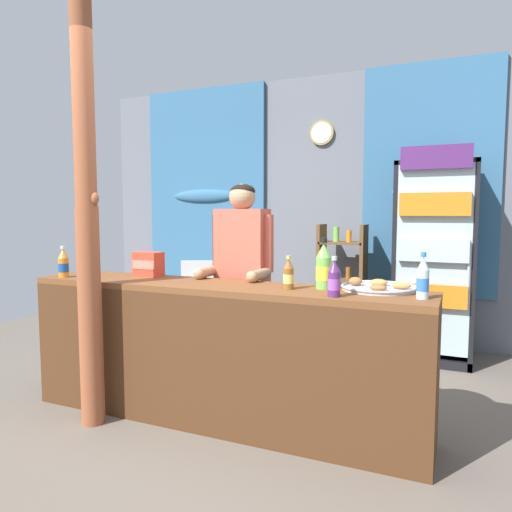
{
  "coord_description": "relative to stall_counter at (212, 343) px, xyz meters",
  "views": [
    {
      "loc": [
        1.57,
        -2.23,
        1.38
      ],
      "look_at": [
        0.25,
        0.79,
        1.08
      ],
      "focal_mm": 33.23,
      "sensor_mm": 36.0,
      "label": 1
    }
  ],
  "objects": [
    {
      "name": "ground_plane",
      "position": [
        -0.13,
        0.78,
        -0.55
      ],
      "size": [
        7.44,
        7.44,
        0.0
      ],
      "primitive_type": "plane",
      "color": "#665B51"
    },
    {
      "name": "back_wall_curtained",
      "position": [
        -0.15,
        2.54,
        0.91
      ],
      "size": [
        5.17,
        0.22,
        2.86
      ],
      "color": "slate",
      "rests_on": "ground"
    },
    {
      "name": "stall_counter",
      "position": [
        0.0,
        0.0,
        0.0
      ],
      "size": [
        2.69,
        0.49,
        0.92
      ],
      "color": "brown",
      "rests_on": "ground"
    },
    {
      "name": "timber_post",
      "position": [
        -0.75,
        -0.27,
        0.81
      ],
      "size": [
        0.17,
        0.15,
        2.84
      ],
      "color": "#995133",
      "rests_on": "ground"
    },
    {
      "name": "drink_fridge",
      "position": [
        1.21,
        2.04,
        0.51
      ],
      "size": [
        0.7,
        0.63,
        1.95
      ],
      "color": "black",
      "rests_on": "ground"
    },
    {
      "name": "bottle_shelf_rack",
      "position": [
        0.32,
        2.19,
        0.1
      ],
      "size": [
        0.48,
        0.28,
        1.26
      ],
      "color": "brown",
      "rests_on": "ground"
    },
    {
      "name": "plastic_lawn_chair",
      "position": [
        -1.13,
        1.77,
        -0.06
      ],
      "size": [
        0.59,
        0.59,
        0.86
      ],
      "color": "silver",
      "rests_on": "ground"
    },
    {
      "name": "shopkeeper",
      "position": [
        -0.03,
        0.51,
        0.44
      ],
      "size": [
        0.48,
        0.42,
        1.59
      ],
      "color": "#28282D",
      "rests_on": "ground"
    },
    {
      "name": "soda_bottle_lime_soda",
      "position": [
        0.67,
        0.19,
        0.49
      ],
      "size": [
        0.09,
        0.09,
        0.31
      ],
      "color": "#75C64C",
      "rests_on": "stall_counter"
    },
    {
      "name": "soda_bottle_water",
      "position": [
        1.25,
        0.07,
        0.47
      ],
      "size": [
        0.06,
        0.06,
        0.25
      ],
      "color": "silver",
      "rests_on": "stall_counter"
    },
    {
      "name": "soda_bottle_grape_soda",
      "position": [
        0.8,
        -0.06,
        0.46
      ],
      "size": [
        0.07,
        0.07,
        0.22
      ],
      "color": "#56286B",
      "rests_on": "stall_counter"
    },
    {
      "name": "soda_bottle_iced_tea",
      "position": [
        0.48,
        0.09,
        0.45
      ],
      "size": [
        0.07,
        0.07,
        0.2
      ],
      "color": "brown",
      "rests_on": "stall_counter"
    },
    {
      "name": "soda_bottle_orange_soda",
      "position": [
        -1.18,
        -0.06,
        0.46
      ],
      "size": [
        0.07,
        0.07,
        0.23
      ],
      "color": "orange",
      "rests_on": "stall_counter"
    },
    {
      "name": "snack_box_crackers",
      "position": [
        -0.66,
        0.23,
        0.45
      ],
      "size": [
        0.21,
        0.11,
        0.18
      ],
      "color": "#E5422D",
      "rests_on": "stall_counter"
    },
    {
      "name": "pastry_tray",
      "position": [
        0.99,
        0.27,
        0.38
      ],
      "size": [
        0.45,
        0.45,
        0.07
      ],
      "color": "#BCBCC1",
      "rests_on": "stall_counter"
    }
  ]
}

